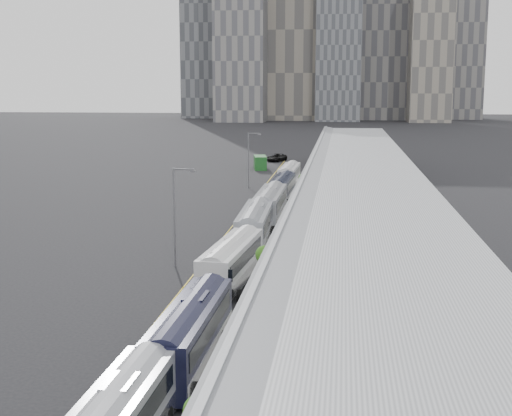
% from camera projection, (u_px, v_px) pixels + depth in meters
% --- Properties ---
extents(sidewalk, '(10.00, 170.00, 0.12)m').
position_uv_depth(sidewalk, '(324.00, 235.00, 75.97)').
color(sidewalk, gray).
rests_on(sidewalk, ground).
extents(lane_line, '(0.12, 160.00, 0.02)m').
position_uv_depth(lane_line, '(227.00, 233.00, 77.24)').
color(lane_line, gold).
rests_on(lane_line, ground).
extents(depot, '(12.45, 160.40, 7.20)m').
position_uv_depth(depot, '(363.00, 203.00, 74.91)').
color(depot, gray).
rests_on(depot, ground).
extents(skyline, '(145.00, 64.00, 120.00)m').
position_uv_depth(skyline, '(316.00, 10.00, 332.16)').
color(skyline, slate).
rests_on(skyline, ground).
extents(bus_1, '(2.82, 12.66, 3.69)m').
position_uv_depth(bus_1, '(191.00, 339.00, 40.35)').
color(bus_1, black).
rests_on(bus_1, ground).
extents(bus_2, '(3.56, 12.75, 3.68)m').
position_uv_depth(bus_2, '(232.00, 266.00, 56.68)').
color(bus_2, silver).
rests_on(bus_2, ground).
extents(bus_3, '(3.11, 13.63, 3.96)m').
position_uv_depth(bus_3, '(255.00, 229.00, 70.65)').
color(bus_3, gray).
rests_on(bus_3, ground).
extents(bus_4, '(3.04, 13.70, 4.00)m').
position_uv_depth(bus_4, '(270.00, 208.00, 82.64)').
color(bus_4, '#94979D').
rests_on(bus_4, ground).
extents(bus_5, '(2.77, 12.07, 3.51)m').
position_uv_depth(bus_5, '(283.00, 190.00, 98.68)').
color(bus_5, black).
rests_on(bus_5, ground).
extents(bus_6, '(2.76, 12.23, 3.56)m').
position_uv_depth(bus_6, '(289.00, 177.00, 112.29)').
color(bus_6, white).
rests_on(bus_6, ground).
extents(tree_0, '(1.79, 1.79, 3.83)m').
position_uv_depth(tree_0, '(214.00, 411.00, 28.34)').
color(tree_0, black).
rests_on(tree_0, ground).
extents(tree_1, '(1.77, 1.77, 4.63)m').
position_uv_depth(tree_1, '(272.00, 256.00, 50.91)').
color(tree_1, black).
rests_on(tree_1, ground).
extents(tree_2, '(1.09, 1.09, 4.11)m').
position_uv_depth(tree_2, '(301.00, 198.00, 79.04)').
color(tree_2, black).
rests_on(tree_2, ground).
extents(tree_3, '(1.66, 1.66, 4.08)m').
position_uv_depth(tree_3, '(307.00, 179.00, 96.96)').
color(tree_3, black).
rests_on(tree_3, ground).
extents(street_lamp_near, '(2.04, 0.22, 8.72)m').
position_uv_depth(street_lamp_near, '(176.00, 210.00, 61.98)').
color(street_lamp_near, '#59595E').
rests_on(street_lamp_near, ground).
extents(street_lamp_far, '(2.04, 0.22, 8.61)m').
position_uv_depth(street_lamp_far, '(250.00, 156.00, 110.34)').
color(street_lamp_far, '#59595E').
rests_on(street_lamp_far, ground).
extents(shipping_container, '(3.16, 5.93, 2.55)m').
position_uv_depth(shipping_container, '(260.00, 163.00, 136.11)').
color(shipping_container, '#174B1B').
rests_on(shipping_container, ground).
extents(suv, '(4.42, 6.33, 1.61)m').
position_uv_depth(suv, '(277.00, 157.00, 150.63)').
color(suv, black).
rests_on(suv, ground).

